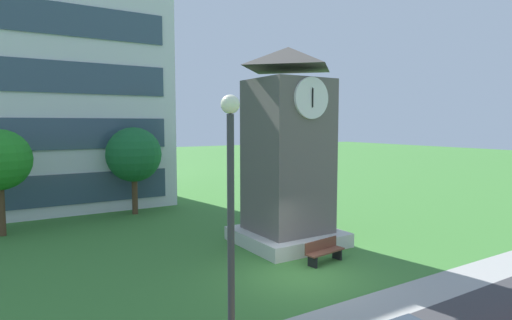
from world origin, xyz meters
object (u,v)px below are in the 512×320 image
(clock_tower, at_px, (288,159))
(tree_streetside, at_px, (134,155))
(park_bench, at_px, (324,251))
(street_lamp, at_px, (231,214))

(clock_tower, height_order, tree_streetside, clock_tower)
(park_bench, relative_size, street_lamp, 0.31)
(park_bench, distance_m, street_lamp, 9.20)
(clock_tower, distance_m, street_lamp, 10.89)
(street_lamp, bearing_deg, park_bench, 36.82)
(park_bench, bearing_deg, tree_streetside, 106.20)
(clock_tower, distance_m, tree_streetside, 10.60)
(tree_streetside, bearing_deg, street_lamp, -100.19)
(street_lamp, bearing_deg, tree_streetside, 79.81)
(clock_tower, xyz_separation_m, park_bench, (-0.38, -2.92, -3.37))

